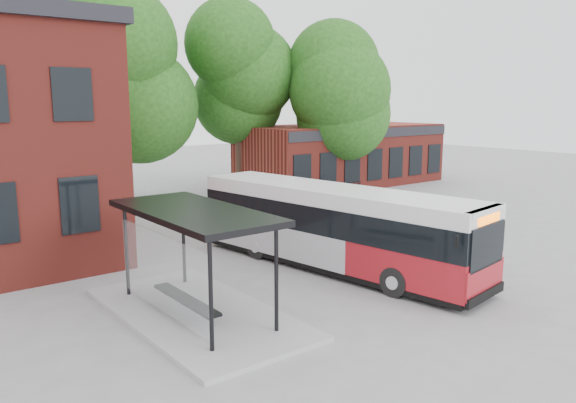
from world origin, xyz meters
TOP-DOWN VIEW (x-y plane):
  - ground at (0.00, 0.00)m, footprint 100.00×100.00m
  - shop_row at (15.00, 14.00)m, footprint 14.00×6.20m
  - bus_shelter at (-4.50, -1.00)m, footprint 3.60×7.00m
  - bike_rail at (9.28, 10.00)m, footprint 5.20×0.10m
  - tree_1 at (1.00, 17.00)m, footprint 7.92×7.92m
  - tree_2 at (8.00, 16.00)m, footprint 7.92×7.92m
  - tree_3 at (13.00, 12.00)m, footprint 7.04×7.04m
  - city_bus at (1.27, -0.06)m, footprint 3.84×11.09m
  - bicycle_0 at (6.56, 9.25)m, footprint 1.88×1.01m
  - bicycle_1 at (8.39, 9.72)m, footprint 1.70×0.83m
  - bicycle_2 at (8.01, 10.33)m, footprint 1.64×0.68m
  - bicycle_4 at (9.57, 9.21)m, footprint 1.85×0.67m
  - bicycle_5 at (9.92, 10.31)m, footprint 1.62×0.62m
  - bicycle_6 at (11.10, 9.16)m, footprint 1.86×0.82m
  - bicycle_7 at (11.54, 9.36)m, footprint 1.79×0.92m

SIDE VIEW (x-z plane):
  - ground at x=0.00m, z-range 0.00..0.00m
  - bike_rail at x=9.28m, z-range 0.00..0.38m
  - bicycle_2 at x=8.01m, z-range 0.00..0.84m
  - bicycle_0 at x=6.56m, z-range 0.00..0.94m
  - bicycle_6 at x=11.10m, z-range 0.00..0.95m
  - bicycle_5 at x=9.92m, z-range 0.00..0.95m
  - bicycle_4 at x=9.57m, z-range 0.00..0.96m
  - bicycle_1 at x=8.39m, z-range 0.00..0.98m
  - bicycle_7 at x=11.54m, z-range 0.00..1.03m
  - city_bus at x=1.27m, z-range 0.00..2.76m
  - bus_shelter at x=-4.50m, z-range 0.00..2.90m
  - shop_row at x=15.00m, z-range 0.00..4.00m
  - tree_3 at x=13.00m, z-range 0.00..9.28m
  - tree_1 at x=1.00m, z-range 0.00..10.40m
  - tree_2 at x=8.00m, z-range 0.00..11.00m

